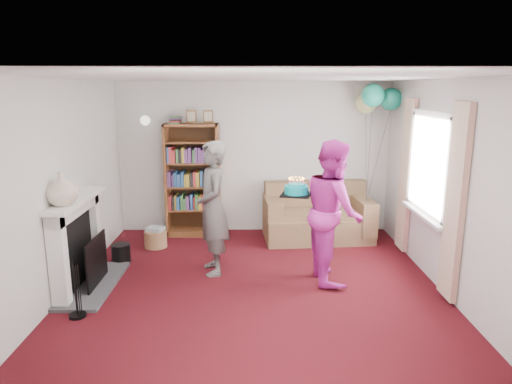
{
  "coord_description": "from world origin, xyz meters",
  "views": [
    {
      "loc": [
        -0.03,
        -5.05,
        2.38
      ],
      "look_at": [
        0.02,
        0.6,
        1.1
      ],
      "focal_mm": 32.0,
      "sensor_mm": 36.0,
      "label": 1
    }
  ],
  "objects_px": {
    "bookcase": "(193,181)",
    "person_magenta": "(333,211)",
    "person_striped": "(212,208)",
    "birthday_cake": "(296,190)",
    "sofa": "(317,218)"
  },
  "relations": [
    {
      "from": "bookcase",
      "to": "person_magenta",
      "type": "distance_m",
      "value": 2.73
    },
    {
      "from": "person_striped",
      "to": "birthday_cake",
      "type": "relative_size",
      "value": 4.84
    },
    {
      "from": "sofa",
      "to": "birthday_cake",
      "type": "height_order",
      "value": "birthday_cake"
    },
    {
      "from": "bookcase",
      "to": "person_magenta",
      "type": "bearing_deg",
      "value": -43.53
    },
    {
      "from": "sofa",
      "to": "person_striped",
      "type": "relative_size",
      "value": 0.97
    },
    {
      "from": "sofa",
      "to": "birthday_cake",
      "type": "xyz_separation_m",
      "value": [
        -0.49,
        -1.52,
        0.8
      ]
    },
    {
      "from": "bookcase",
      "to": "sofa",
      "type": "relative_size",
      "value": 1.22
    },
    {
      "from": "birthday_cake",
      "to": "person_striped",
      "type": "bearing_deg",
      "value": 174.77
    },
    {
      "from": "sofa",
      "to": "person_magenta",
      "type": "distance_m",
      "value": 1.74
    },
    {
      "from": "person_striped",
      "to": "bookcase",
      "type": "bearing_deg",
      "value": -178.74
    },
    {
      "from": "bookcase",
      "to": "birthday_cake",
      "type": "xyz_separation_m",
      "value": [
        1.53,
        -1.75,
        0.23
      ]
    },
    {
      "from": "birthday_cake",
      "to": "bookcase",
      "type": "bearing_deg",
      "value": 131.08
    },
    {
      "from": "person_magenta",
      "to": "sofa",
      "type": "bearing_deg",
      "value": -5.62
    },
    {
      "from": "bookcase",
      "to": "birthday_cake",
      "type": "distance_m",
      "value": 2.34
    },
    {
      "from": "person_magenta",
      "to": "birthday_cake",
      "type": "distance_m",
      "value": 0.53
    }
  ]
}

